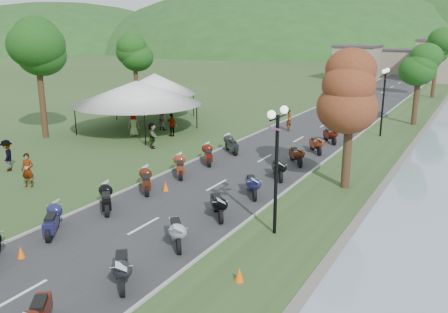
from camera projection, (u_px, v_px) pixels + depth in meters
The scene contains 11 objects.
road at pixel (324, 125), 39.79m from camera, with size 7.00×120.00×0.02m, color #313133.
far_building at pixel (398, 62), 77.94m from camera, with size 18.00×16.00×5.00m, color gray.
moto_row_right at pixel (199, 217), 19.09m from camera, with size 2.60×37.04×1.10m, color #331411, non-canonical shape.
vendor_tent_main at pixel (138, 106), 36.85m from camera, with size 6.65×6.65×4.00m, color silver, non-canonical shape.
vendor_tent_side at pixel (155, 96), 42.59m from camera, with size 4.95×4.95×4.00m, color silver, non-canonical shape.
tree_park_left at pixel (39, 66), 34.06m from camera, with size 3.79×3.79×10.54m, color #1D5416, non-canonical shape.
tree_lakeside at pixel (350, 113), 23.33m from camera, with size 2.80×2.80×7.77m, color #1D5416, non-canonical shape.
pedestrian_a at pixel (30, 187), 24.46m from camera, with size 0.65×0.47×1.77m, color slate.
pedestrian_b at pixel (162, 130), 38.01m from camera, with size 0.82×0.45×1.69m, color slate.
pedestrian_c at pixel (9, 171), 27.20m from camera, with size 1.17×0.48×1.81m, color slate.
traffic_cone_near at pixel (21, 252), 16.82m from camera, with size 0.29×0.29×0.45m, color #F2590C.
Camera 1 is at (11.77, 1.80, 7.95)m, focal length 38.00 mm.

